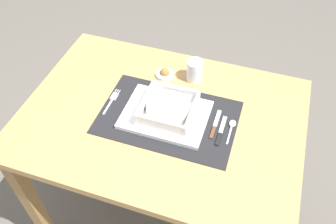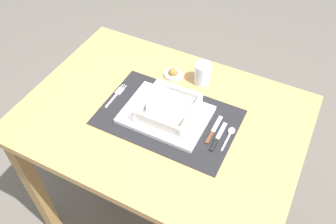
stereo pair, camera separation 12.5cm
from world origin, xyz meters
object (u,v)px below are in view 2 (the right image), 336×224
at_px(butter_knife, 217,138).
at_px(bread_knife, 213,131).
at_px(spoon, 230,133).
at_px(condiment_saucer, 173,74).
at_px(porridge_bowl, 168,109).
at_px(fork, 117,94).
at_px(drinking_glass, 202,74).
at_px(dining_table, 162,134).

xyz_separation_m(butter_knife, bread_knife, (-0.02, 0.02, 0.00)).
bearing_deg(butter_knife, spoon, 52.13).
height_order(butter_knife, condiment_saucer, condiment_saucer).
xyz_separation_m(porridge_bowl, bread_knife, (0.17, 0.01, -0.04)).
bearing_deg(porridge_bowl, spoon, 6.46).
bearing_deg(condiment_saucer, fork, -125.92).
distance_m(fork, bread_knife, 0.39).
xyz_separation_m(spoon, bread_knife, (-0.06, -0.02, -0.00)).
distance_m(bread_knife, condiment_saucer, 0.32).
xyz_separation_m(fork, spoon, (0.45, 0.01, 0.00)).
height_order(bread_knife, drinking_glass, drinking_glass).
distance_m(fork, spoon, 0.45).
bearing_deg(condiment_saucer, dining_table, -74.76).
xyz_separation_m(fork, bread_knife, (0.39, -0.00, 0.00)).
bearing_deg(condiment_saucer, spoon, -30.45).
bearing_deg(spoon, dining_table, -175.25).
bearing_deg(bread_knife, spoon, 14.09).
bearing_deg(condiment_saucer, bread_knife, -38.33).
height_order(porridge_bowl, fork, porridge_bowl).
xyz_separation_m(bread_knife, drinking_glass, (-0.14, 0.22, 0.03)).
height_order(fork, condiment_saucer, condiment_saucer).
relative_size(porridge_bowl, butter_knife, 1.35).
relative_size(bread_knife, condiment_saucer, 1.87).
relative_size(dining_table, drinking_glass, 11.49).
xyz_separation_m(butter_knife, condiment_saucer, (-0.28, 0.22, 0.00)).
distance_m(butter_knife, bread_knife, 0.03).
xyz_separation_m(porridge_bowl, butter_knife, (0.19, -0.01, -0.04)).
relative_size(dining_table, fork, 7.46).
height_order(fork, bread_knife, bread_knife).
bearing_deg(drinking_glass, bread_knife, -57.91).
relative_size(fork, drinking_glass, 1.54).
bearing_deg(butter_knife, drinking_glass, 123.99).
distance_m(porridge_bowl, drinking_glass, 0.23).
relative_size(spoon, drinking_glass, 1.25).
bearing_deg(fork, spoon, 1.55).
bearing_deg(porridge_bowl, dining_table, -177.42).
relative_size(butter_knife, drinking_glass, 1.54).
relative_size(porridge_bowl, fork, 1.35).
bearing_deg(spoon, bread_knife, -163.64).
relative_size(drinking_glass, condiment_saucer, 1.21).
distance_m(butter_knife, drinking_glass, 0.29).
height_order(porridge_bowl, spoon, porridge_bowl).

